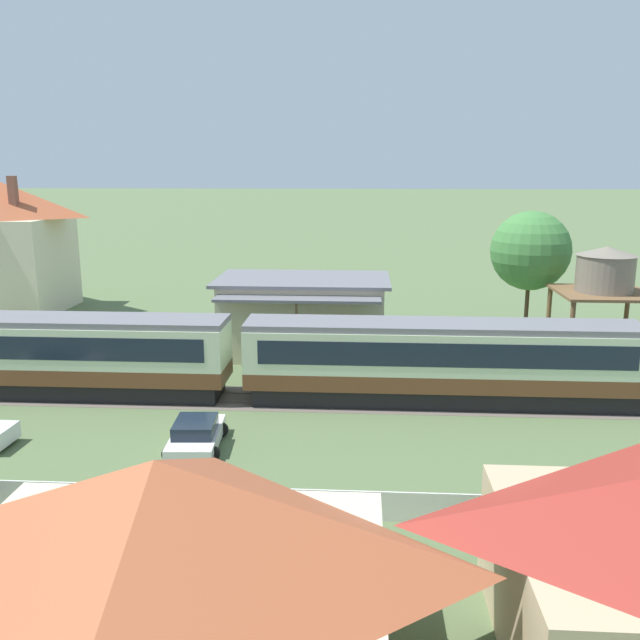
{
  "coord_description": "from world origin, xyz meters",
  "views": [
    {
      "loc": [
        3.11,
        -32.52,
        11.4
      ],
      "look_at": [
        0.92,
        2.09,
        3.42
      ],
      "focal_mm": 38.0,
      "sensor_mm": 36.0,
      "label": 1
    }
  ],
  "objects_px": {
    "passenger_train": "(447,359)",
    "parked_car_white_2": "(196,435)",
    "water_tower": "(605,274)",
    "cottage_terracotta_roof_2": "(161,576)",
    "station_building": "(303,315)",
    "yard_tree_1": "(530,251)"
  },
  "relations": [
    {
      "from": "cottage_terracotta_roof_2",
      "to": "passenger_train",
      "type": "bearing_deg",
      "value": 66.58
    },
    {
      "from": "passenger_train",
      "to": "yard_tree_1",
      "type": "distance_m",
      "value": 14.52
    },
    {
      "from": "passenger_train",
      "to": "parked_car_white_2",
      "type": "relative_size",
      "value": 14.36
    },
    {
      "from": "parked_car_white_2",
      "to": "yard_tree_1",
      "type": "relative_size",
      "value": 0.48
    },
    {
      "from": "cottage_terracotta_roof_2",
      "to": "yard_tree_1",
      "type": "relative_size",
      "value": 1.2
    },
    {
      "from": "yard_tree_1",
      "to": "water_tower",
      "type": "bearing_deg",
      "value": -55.09
    },
    {
      "from": "station_building",
      "to": "yard_tree_1",
      "type": "xyz_separation_m",
      "value": [
        14.37,
        3.75,
        3.61
      ]
    },
    {
      "from": "station_building",
      "to": "water_tower",
      "type": "relative_size",
      "value": 1.53
    },
    {
      "from": "water_tower",
      "to": "cottage_terracotta_roof_2",
      "type": "height_order",
      "value": "water_tower"
    },
    {
      "from": "passenger_train",
      "to": "water_tower",
      "type": "bearing_deg",
      "value": 38.31
    },
    {
      "from": "passenger_train",
      "to": "water_tower",
      "type": "xyz_separation_m",
      "value": [
        9.84,
        7.77,
        2.99
      ]
    },
    {
      "from": "water_tower",
      "to": "yard_tree_1",
      "type": "height_order",
      "value": "yard_tree_1"
    },
    {
      "from": "station_building",
      "to": "parked_car_white_2",
      "type": "bearing_deg",
      "value": -101.89
    },
    {
      "from": "station_building",
      "to": "water_tower",
      "type": "height_order",
      "value": "water_tower"
    },
    {
      "from": "parked_car_white_2",
      "to": "yard_tree_1",
      "type": "height_order",
      "value": "yard_tree_1"
    },
    {
      "from": "cottage_terracotta_roof_2",
      "to": "parked_car_white_2",
      "type": "bearing_deg",
      "value": 100.96
    },
    {
      "from": "passenger_train",
      "to": "water_tower",
      "type": "relative_size",
      "value": 8.68
    },
    {
      "from": "water_tower",
      "to": "cottage_terracotta_roof_2",
      "type": "xyz_separation_m",
      "value": [
        -18.17,
        -27.0,
        -2.37
      ]
    },
    {
      "from": "cottage_terracotta_roof_2",
      "to": "parked_car_white_2",
      "type": "height_order",
      "value": "cottage_terracotta_roof_2"
    },
    {
      "from": "passenger_train",
      "to": "parked_car_white_2",
      "type": "bearing_deg",
      "value": -150.13
    },
    {
      "from": "passenger_train",
      "to": "station_building",
      "type": "distance_m",
      "value": 11.56
    },
    {
      "from": "cottage_terracotta_roof_2",
      "to": "yard_tree_1",
      "type": "xyz_separation_m",
      "value": [
        14.97,
        31.58,
        3.12
      ]
    }
  ]
}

